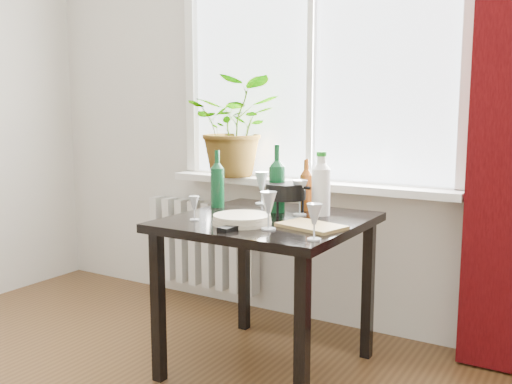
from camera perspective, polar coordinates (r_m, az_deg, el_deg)
The scene contains 18 objects.
window at distance 3.27m, azimuth 5.76°, elevation 14.58°, with size 1.72×0.08×1.62m.
windowsill at distance 3.21m, azimuth 5.02°, elevation 0.83°, with size 1.72×0.20×0.04m.
radiator at distance 3.70m, azimuth -5.37°, elevation -5.16°, with size 0.80×0.10×0.55m.
table at distance 2.67m, azimuth 1.20°, elevation -4.53°, with size 0.85×0.85×0.74m.
potted_plant at distance 3.37m, azimuth -2.00°, elevation 6.55°, with size 0.53×0.46×0.58m, color #206F1D.
wine_bottle_left at distance 2.93m, azimuth -3.88°, elevation 1.36°, with size 0.07×0.07×0.30m, color #0C4221, non-canonical shape.
wine_bottle_right at distance 2.78m, azimuth 2.11°, elevation 1.42°, with size 0.08×0.08×0.34m, color #0D4621, non-canonical shape.
bottle_amber at distance 2.84m, azimuth 5.03°, elevation 0.78°, with size 0.06×0.06×0.26m, color #78360D, non-canonical shape.
cleaning_bottle at distance 2.72m, azimuth 6.53°, elevation 0.93°, with size 0.09×0.09×0.31m, color white, non-canonical shape.
wineglass_front_right at distance 2.39m, azimuth 1.26°, elevation -1.84°, with size 0.07×0.07×0.17m, color #B7BDC5, non-canonical shape.
wineglass_far_right at distance 2.21m, azimuth 5.85°, elevation -2.95°, with size 0.06×0.06×0.15m, color silver, non-canonical shape.
wineglass_back_center at distance 2.71m, azimuth 4.40°, elevation -0.52°, with size 0.07×0.07×0.17m, color silver, non-canonical shape.
wineglass_back_left at distance 3.02m, azimuth 0.57°, elevation 0.45°, with size 0.07×0.07×0.18m, color silver, non-canonical shape.
wineglass_front_left at distance 2.60m, azimuth -6.20°, elevation -1.62°, with size 0.05×0.05×0.11m, color #B5BBC3, non-canonical shape.
plate_stack at distance 2.51m, azimuth -1.41°, elevation -2.75°, with size 0.26×0.26×0.04m, color beige.
fondue_pot at distance 2.74m, azimuth 3.00°, elevation -0.66°, with size 0.22×0.19×0.15m, color black, non-canonical shape.
tv_remote at distance 2.41m, azimuth -2.09°, elevation -3.51°, with size 0.05×0.18×0.02m, color black.
cutting_board at distance 2.45m, azimuth 5.57°, elevation -3.41°, with size 0.27×0.18×0.01m, color #A4874A.
Camera 1 is at (1.40, -0.71, 1.25)m, focal length 40.00 mm.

